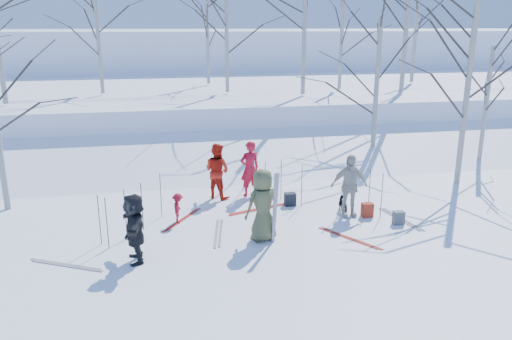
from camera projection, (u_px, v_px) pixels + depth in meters
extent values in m
plane|color=white|center=(267.00, 231.00, 13.63)|extent=(120.00, 120.00, 0.00)
cube|color=white|center=(230.00, 160.00, 20.18)|extent=(70.00, 9.49, 4.12)
cube|color=white|center=(205.00, 103.00, 29.37)|extent=(70.00, 18.00, 2.20)
cube|color=white|center=(184.00, 62.00, 48.87)|extent=(90.00, 30.00, 6.00)
imported|color=#4A4F2F|center=(263.00, 205.00, 12.80)|extent=(1.07, 0.87, 1.91)
imported|color=#B01023|center=(250.00, 169.00, 16.19)|extent=(0.76, 0.59, 1.83)
imported|color=#B71B0E|center=(217.00, 171.00, 16.02)|extent=(1.11, 1.10, 1.81)
imported|color=#B01023|center=(178.00, 208.00, 14.06)|extent=(0.39, 0.60, 0.87)
imported|color=beige|center=(349.00, 186.00, 14.44)|extent=(1.10, 0.49, 1.86)
imported|color=black|center=(135.00, 228.00, 11.65)|extent=(0.62, 1.59, 1.68)
imported|color=black|center=(344.00, 205.00, 14.91)|extent=(0.33, 0.60, 0.48)
cube|color=silver|center=(274.00, 208.00, 12.59)|extent=(0.10, 0.16, 1.90)
cube|color=silver|center=(276.00, 208.00, 12.64)|extent=(0.14, 0.23, 1.89)
cylinder|color=black|center=(281.00, 180.00, 15.89)|extent=(0.02, 0.02, 1.34)
cylinder|color=black|center=(142.00, 206.00, 13.52)|extent=(0.02, 0.02, 1.34)
cylinder|color=black|center=(99.00, 220.00, 12.59)|extent=(0.02, 0.02, 1.34)
cylinder|color=black|center=(125.00, 214.00, 13.00)|extent=(0.02, 0.02, 1.34)
cylinder|color=black|center=(161.00, 195.00, 14.42)|extent=(0.02, 0.02, 1.34)
cylinder|color=black|center=(369.00, 192.00, 14.73)|extent=(0.02, 0.02, 1.34)
cylinder|color=black|center=(265.00, 183.00, 15.59)|extent=(0.02, 0.02, 1.34)
cylinder|color=black|center=(382.00, 196.00, 14.35)|extent=(0.02, 0.02, 1.34)
cylinder|color=black|center=(302.00, 186.00, 15.27)|extent=(0.02, 0.02, 1.34)
cylinder|color=black|center=(107.00, 223.00, 12.38)|extent=(0.02, 0.02, 1.34)
cube|color=maroon|center=(367.00, 210.00, 14.56)|extent=(0.32, 0.22, 0.42)
cube|color=#4F5256|center=(399.00, 218.00, 14.02)|extent=(0.30, 0.20, 0.38)
cube|color=black|center=(290.00, 199.00, 15.48)|extent=(0.34, 0.24, 0.40)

